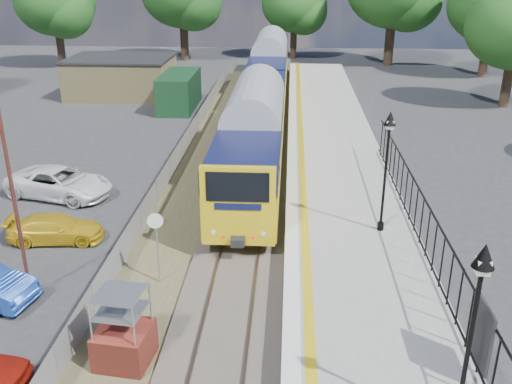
# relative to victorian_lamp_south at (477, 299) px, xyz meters

# --- Properties ---
(ground) EXTENTS (120.00, 120.00, 0.00)m
(ground) POSITION_rel_victorian_lamp_south_xyz_m (-5.50, 4.00, -4.30)
(ground) COLOR #2D2D30
(ground) RESTS_ON ground
(track_bed) EXTENTS (5.90, 80.00, 0.29)m
(track_bed) POSITION_rel_victorian_lamp_south_xyz_m (-5.97, 13.67, -4.21)
(track_bed) COLOR #473F38
(track_bed) RESTS_ON ground
(platform) EXTENTS (5.00, 70.00, 0.90)m
(platform) POSITION_rel_victorian_lamp_south_xyz_m (-1.30, 12.00, -3.85)
(platform) COLOR gray
(platform) RESTS_ON ground
(platform_edge) EXTENTS (0.90, 70.00, 0.01)m
(platform_edge) POSITION_rel_victorian_lamp_south_xyz_m (-3.36, 12.00, -3.39)
(platform_edge) COLOR silver
(platform_edge) RESTS_ON platform
(victorian_lamp_south) EXTENTS (0.44, 0.44, 4.60)m
(victorian_lamp_south) POSITION_rel_victorian_lamp_south_xyz_m (0.00, 0.00, 0.00)
(victorian_lamp_south) COLOR black
(victorian_lamp_south) RESTS_ON platform
(victorian_lamp_north) EXTENTS (0.44, 0.44, 4.60)m
(victorian_lamp_north) POSITION_rel_victorian_lamp_south_xyz_m (-0.20, 10.00, 0.00)
(victorian_lamp_north) COLOR black
(victorian_lamp_north) RESTS_ON platform
(palisade_fence) EXTENTS (0.12, 26.00, 2.00)m
(palisade_fence) POSITION_rel_victorian_lamp_south_xyz_m (1.05, 6.24, -2.46)
(palisade_fence) COLOR black
(palisade_fence) RESTS_ON platform
(wire_fence) EXTENTS (0.06, 52.00, 1.20)m
(wire_fence) POSITION_rel_victorian_lamp_south_xyz_m (-9.70, 16.00, -3.70)
(wire_fence) COLOR #999EA3
(wire_fence) RESTS_ON ground
(outbuilding) EXTENTS (10.80, 10.10, 3.12)m
(outbuilding) POSITION_rel_victorian_lamp_south_xyz_m (-16.41, 35.21, -2.78)
(outbuilding) COLOR tan
(outbuilding) RESTS_ON ground
(tree_line) EXTENTS (56.80, 43.80, 11.88)m
(tree_line) POSITION_rel_victorian_lamp_south_xyz_m (-4.10, 46.00, 2.31)
(tree_line) COLOR #332319
(tree_line) RESTS_ON ground
(train) EXTENTS (2.82, 40.83, 3.51)m
(train) POSITION_rel_victorian_lamp_south_xyz_m (-5.50, 29.19, -1.96)
(train) COLOR gold
(train) RESTS_ON ground
(brick_plinth) EXTENTS (1.59, 1.59, 2.29)m
(brick_plinth) POSITION_rel_victorian_lamp_south_xyz_m (-8.14, 2.95, -3.20)
(brick_plinth) COLOR maroon
(brick_plinth) RESTS_ON ground
(speed_sign) EXTENTS (0.54, 0.14, 2.68)m
(speed_sign) POSITION_rel_victorian_lamp_south_xyz_m (-8.10, 7.11, -2.49)
(speed_sign) COLOR #999EA3
(speed_sign) RESTS_ON ground
(carpark_lamp) EXTENTS (0.25, 0.50, 7.74)m
(carpark_lamp) POSITION_rel_victorian_lamp_south_xyz_m (-12.27, 6.13, 0.07)
(carpark_lamp) COLOR #4A2018
(carpark_lamp) RESTS_ON ground
(car_yellow) EXTENTS (3.84, 1.88, 1.08)m
(car_yellow) POSITION_rel_victorian_lamp_south_xyz_m (-12.88, 10.06, -3.76)
(car_yellow) COLOR gold
(car_yellow) RESTS_ON ground
(car_white) EXTENTS (5.44, 3.53, 1.39)m
(car_white) POSITION_rel_victorian_lamp_south_xyz_m (-14.47, 14.56, -3.60)
(car_white) COLOR white
(car_white) RESTS_ON ground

